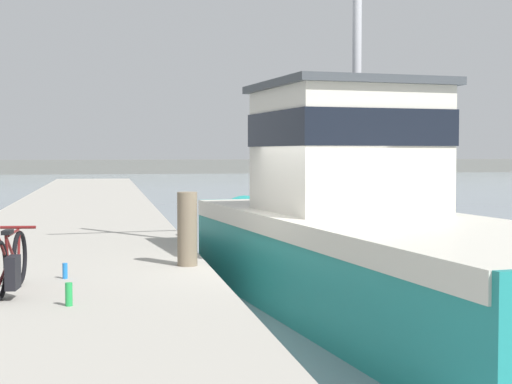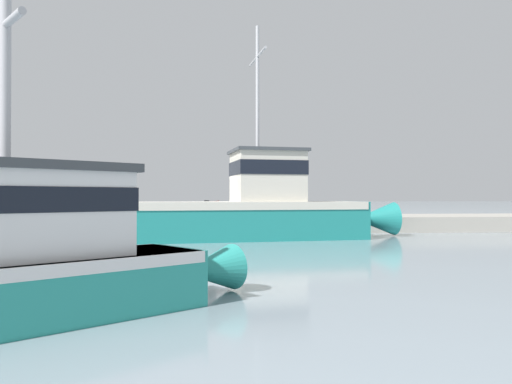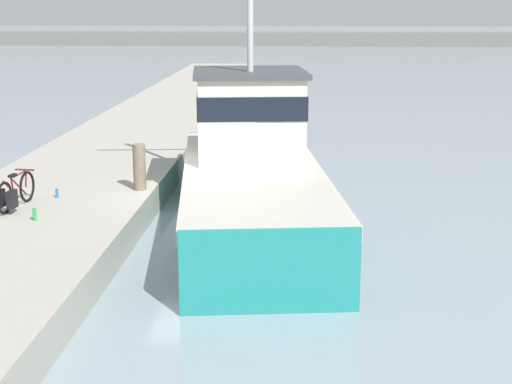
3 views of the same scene
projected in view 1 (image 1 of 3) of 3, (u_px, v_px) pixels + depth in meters
name	position (u px, v px, depth m)	size (l,w,h in m)	color
ground_plane	(294.00, 313.00, 11.71)	(320.00, 320.00, 0.00)	#84939E
dock_pier	(52.00, 298.00, 11.02)	(4.55, 80.00, 0.72)	#A39E93
far_shoreline	(380.00, 166.00, 94.83)	(180.00, 5.00, 1.58)	slate
fishing_boat_main	(364.00, 230.00, 11.91)	(4.24, 11.94, 8.44)	teal
bicycle_touring	(7.00, 265.00, 9.28)	(0.54, 1.76, 0.77)	black
mooring_post	(187.00, 229.00, 11.65)	(0.30, 0.30, 1.10)	#756651
water_bottle_on_curb	(65.00, 271.00, 10.48)	(0.07, 0.07, 0.21)	blue
water_bottle_by_bike	(69.00, 294.00, 8.61)	(0.08, 0.08, 0.26)	green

